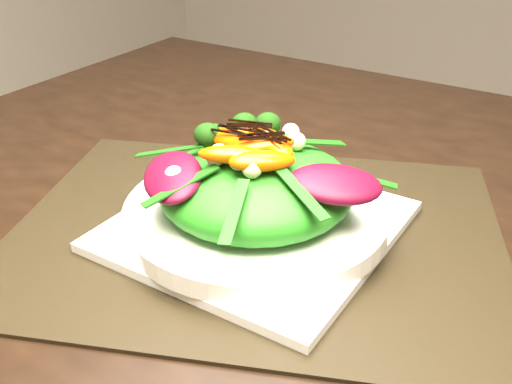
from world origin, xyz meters
The scene contains 10 objects.
dining_table centered at (0.00, 0.00, 0.73)m, with size 1.60×0.90×0.75m, color black.
placemat centered at (-0.22, -0.13, 0.75)m, with size 0.50×0.38×0.00m, color black.
plate_base centered at (-0.22, -0.13, 0.76)m, with size 0.26×0.26×0.01m, color white.
salad_bowl centered at (-0.22, -0.13, 0.77)m, with size 0.27×0.27×0.02m, color white.
lettuce_mound centered at (-0.22, -0.13, 0.81)m, with size 0.20×0.20×0.07m, color #287A16.
radicchio_leaf centered at (-0.14, -0.12, 0.83)m, with size 0.09×0.06×0.02m, color #480719.
orange_segment centered at (-0.22, -0.10, 0.85)m, with size 0.06×0.03×0.02m, color #E94103.
broccoli_floret centered at (-0.28, -0.09, 0.85)m, with size 0.04×0.04×0.04m, color black.
macadamia_nut centered at (-0.20, -0.18, 0.84)m, with size 0.02×0.02×0.02m, color #FBF5B1.
balsamic_drizzle centered at (-0.22, -0.10, 0.86)m, with size 0.05×0.00×0.00m, color black.
Camera 1 is at (0.06, -0.57, 1.09)m, focal length 42.00 mm.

